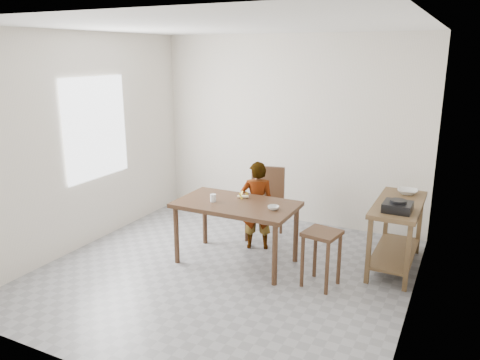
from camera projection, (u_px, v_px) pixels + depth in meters
The scene contains 17 objects.
floor at pixel (225, 273), 5.40m from camera, with size 4.00×4.00×0.04m, color gray.
ceiling at pixel (222, 24), 4.67m from camera, with size 4.00×4.00×0.04m, color white.
wall_back at pixel (290, 130), 6.78m from camera, with size 4.00×0.04×2.70m, color silver.
wall_front at pixel (87, 213), 3.29m from camera, with size 4.00×0.04×2.70m, color silver.
wall_left at pixel (83, 142), 5.90m from camera, with size 0.04×4.00×2.70m, color silver.
wall_right at pixel (423, 179), 4.16m from camera, with size 0.04×4.00×2.70m, color silver.
window_pane at pixel (96, 128), 6.01m from camera, with size 0.02×1.10×1.30m, color silver.
dining_table at pixel (236, 233), 5.55m from camera, with size 1.40×0.80×0.75m, color #422919, non-canonical shape.
prep_counter at pixel (396, 235), 5.41m from camera, with size 0.50×1.20×0.80m, color brown, non-canonical shape.
child at pixel (257, 205), 5.91m from camera, with size 0.42×0.28×1.15m, color silver.
dining_chair at pixel (264, 204), 6.28m from camera, with size 0.46×0.46×0.95m, color #422919, non-canonical shape.
stool at pixel (321, 259), 5.01m from camera, with size 0.35×0.35×0.62m, color #422919, non-canonical shape.
glass_tumbler at pixel (213, 198), 5.48m from camera, with size 0.07×0.07×0.09m, color white.
small_bowl at pixel (273, 208), 5.21m from camera, with size 0.13×0.13×0.04m, color silver.
banana at pixel (243, 196), 5.61m from camera, with size 0.15×0.11×0.05m, color #FADA4E, non-canonical shape.
serving_bowl at pixel (408, 192), 5.61m from camera, with size 0.23×0.23×0.06m, color silver.
gas_burner at pixel (398, 207), 5.00m from camera, with size 0.29×0.29×0.10m, color black.
Camera 1 is at (2.35, -4.32, 2.45)m, focal length 35.00 mm.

